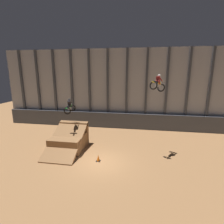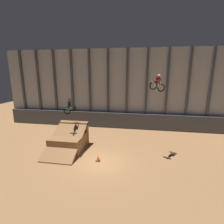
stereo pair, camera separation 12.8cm
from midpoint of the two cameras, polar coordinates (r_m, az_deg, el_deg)
The scene contains 8 objects.
ground_plane at distance 15.44m, azimuth -3.98°, elevation -16.12°, with size 60.00×60.00×0.00m, color #996B42.
arena_back_wall at distance 23.55m, azimuth 1.58°, elevation 7.46°, with size 32.00×0.40×10.45m.
lower_barrier at distance 23.67m, azimuth 1.29°, elevation -2.82°, with size 31.36×0.20×2.09m.
dirt_ramp at distance 18.24m, azimuth -13.88°, elevation -8.81°, with size 3.05×4.89×2.50m.
rider_bike_left_air at distance 17.89m, azimuth -13.85°, elevation 1.59°, with size 0.79×1.75×1.44m.
rider_bike_right_air at distance 15.76m, azimuth 14.49°, elevation 8.88°, with size 1.50×1.76×1.58m.
traffic_cone_near_ramp at distance 15.53m, azimuth -4.75°, elevation -14.78°, with size 0.36×0.36×0.58m.
hay_bale_trackside at distance 21.40m, azimuth -14.04°, elevation -7.13°, with size 1.08×0.98×0.57m.
Camera 1 is at (3.18, -13.10, 7.52)m, focal length 28.00 mm.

